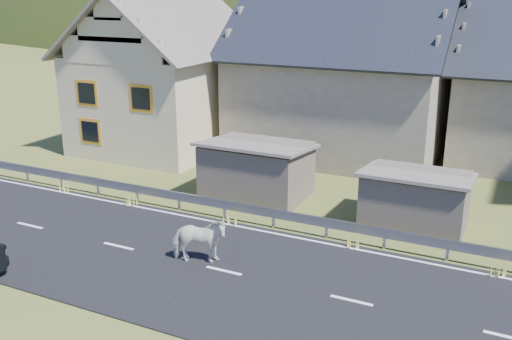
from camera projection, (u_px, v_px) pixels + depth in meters
The scene contains 9 objects.
ground at pixel (224, 272), 17.32m from camera, with size 160.00×160.00×0.00m, color #3F491E.
road at pixel (224, 271), 17.31m from camera, with size 60.00×7.00×0.04m, color black.
lane_markings at pixel (224, 271), 17.30m from camera, with size 60.00×6.60×0.01m, color silver.
guardrail at pixel (273, 214), 20.31m from camera, with size 28.10×0.09×0.75m.
shed_left at pixel (257, 170), 23.39m from camera, with size 4.30×3.30×2.40m, color #66584E.
shed_right at pixel (415, 201), 20.31m from camera, with size 3.80×2.90×2.20m, color #66584E.
house_cream at pixel (166, 64), 30.43m from camera, with size 7.80×9.80×8.30m.
house_stone_a at pixel (346, 62), 29.20m from camera, with size 10.80×9.80×8.90m.
horse at pixel (199, 240), 17.63m from camera, with size 1.76×0.80×1.49m, color silver.
Camera 1 is at (7.62, -13.60, 8.22)m, focal length 40.00 mm.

